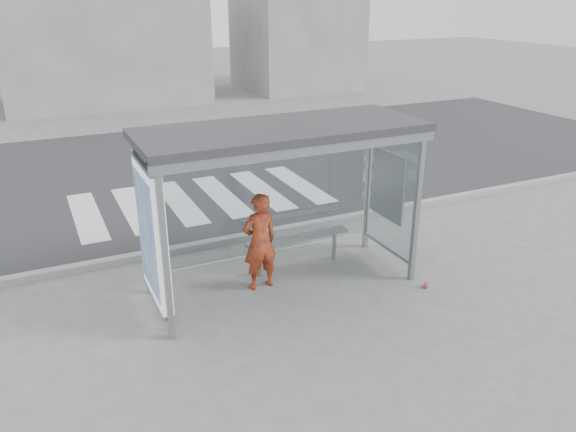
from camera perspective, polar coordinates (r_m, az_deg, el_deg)
The scene contains 10 objects.
ground at distance 9.15m, azimuth -0.50°, elevation -7.06°, with size 80.00×80.00×0.00m, color #61615E.
road at distance 15.31m, azimuth -11.59°, elevation 4.64°, with size 30.00×10.00×0.01m, color #2A2A2D.
curb at distance 10.74m, azimuth -4.87°, elevation -2.19°, with size 30.00×0.18×0.12m, color gray.
crosswalk at distance 13.02m, azimuth -8.84°, elevation 1.74°, with size 5.55×3.00×0.00m.
bus_shelter at distance 8.28m, azimuth -3.06°, elevation 4.69°, with size 4.25×1.65×2.62m.
building_center at distance 25.57m, azimuth -18.45°, elevation 16.50°, with size 8.00×5.00×5.00m, color slate.
building_right at distance 28.14m, azimuth 0.82°, elevation 19.99°, with size 5.00×5.00×7.00m, color slate.
person at distance 8.76m, azimuth -2.89°, elevation -2.61°, with size 0.58×0.38×1.60m, color orange.
bench at distance 9.49m, azimuth 0.94°, elevation -2.16°, with size 1.83×0.32×0.95m.
soda_can at distance 9.34m, azimuth 13.81°, elevation -6.85°, with size 0.07×0.07×0.13m, color #C63A4C.
Camera 1 is at (-3.34, -7.27, 4.43)m, focal length 35.00 mm.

